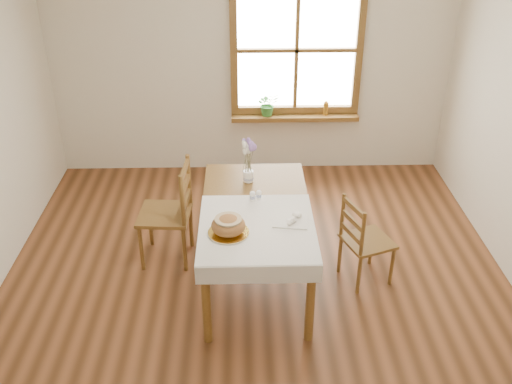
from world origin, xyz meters
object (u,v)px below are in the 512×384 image
chair_right (368,240)px  flower_vase (248,177)px  dining_table (256,216)px  bread_plate (229,233)px  chair_left (165,213)px

chair_right → flower_vase: size_ratio=8.13×
dining_table → bread_plate: bread_plate is taller
chair_right → dining_table: bearing=69.4°
flower_vase → chair_right: bearing=-23.5°
bread_plate → flower_vase: size_ratio=3.03×
flower_vase → chair_left: bearing=-173.6°
dining_table → chair_left: size_ratio=1.64×
bread_plate → flower_vase: bearing=79.0°
chair_left → bread_plate: size_ratio=3.20×
chair_right → chair_left: bearing=58.0°
dining_table → chair_left: bearing=156.2°
dining_table → chair_left: 0.91m
chair_right → bread_plate: bearing=87.8°
chair_right → flower_vase: 1.18m
dining_table → bread_plate: bearing=-119.3°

